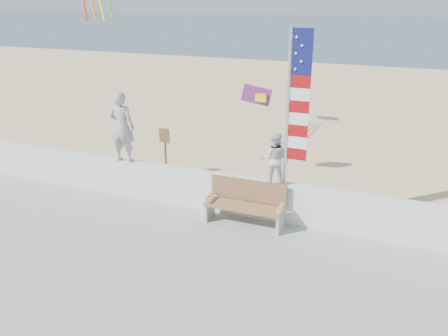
{
  "coord_description": "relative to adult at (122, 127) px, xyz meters",
  "views": [
    {
      "loc": [
        4.06,
        -7.73,
        5.18
      ],
      "look_at": [
        0.2,
        1.8,
        1.35
      ],
      "focal_mm": 38.0,
      "sensor_mm": 36.0,
      "label": 1
    }
  ],
  "objects": [
    {
      "name": "parafoil_kite",
      "position": [
        2.71,
        2.62,
        0.51
      ],
      "size": [
        0.89,
        0.45,
        0.59
      ],
      "color": "red",
      "rests_on": "ground"
    },
    {
      "name": "adult",
      "position": [
        0.0,
        0.0,
        0.0
      ],
      "size": [
        0.7,
        0.49,
        1.81
      ],
      "primitive_type": "imported",
      "rotation": [
        0.0,
        0.0,
        3.24
      ],
      "color": "#9E9EA3",
      "rests_on": "seawall"
    },
    {
      "name": "sand",
      "position": [
        2.66,
        7.0,
        -1.94
      ],
      "size": [
        90.0,
        40.0,
        0.08
      ],
      "primitive_type": "cube",
      "color": "beige",
      "rests_on": "ground"
    },
    {
      "name": "flag",
      "position": [
        4.38,
        -0.0,
        1.01
      ],
      "size": [
        0.5,
        0.08,
        3.5
      ],
      "color": "silver",
      "rests_on": "seawall"
    },
    {
      "name": "child",
      "position": [
        4.0,
        0.0,
        -0.31
      ],
      "size": [
        0.61,
        0.49,
        1.19
      ],
      "primitive_type": "imported",
      "rotation": [
        0.0,
        0.0,
        3.21
      ],
      "color": "silver",
      "rests_on": "seawall"
    },
    {
      "name": "sign",
      "position": [
        0.25,
        1.69,
        -1.04
      ],
      "size": [
        0.32,
        0.07,
        1.46
      ],
      "color": "brown",
      "rests_on": "sand"
    },
    {
      "name": "ground",
      "position": [
        2.66,
        -2.0,
        -1.98
      ],
      "size": [
        220.0,
        220.0,
        0.0
      ],
      "primitive_type": "plane",
      "color": "#2C4458",
      "rests_on": "ground"
    },
    {
      "name": "bench",
      "position": [
        3.49,
        -0.45,
        -1.3
      ],
      "size": [
        1.8,
        0.57,
        1.0
      ],
      "color": "#996D42",
      "rests_on": "boardwalk"
    },
    {
      "name": "seawall",
      "position": [
        2.66,
        0.0,
        -1.35
      ],
      "size": [
        30.0,
        0.35,
        0.9
      ],
      "primitive_type": "cube",
      "color": "silver",
      "rests_on": "boardwalk"
    }
  ]
}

